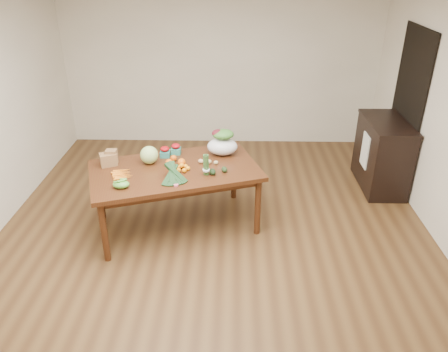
{
  "coord_description": "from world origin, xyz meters",
  "views": [
    {
      "loc": [
        0.21,
        -3.94,
        2.91
      ],
      "look_at": [
        0.12,
        0.0,
        0.87
      ],
      "focal_mm": 35.0,
      "sensor_mm": 36.0,
      "label": 1
    }
  ],
  "objects_px": {
    "asparagus_bundle": "(206,165)",
    "kale_bunch": "(174,175)",
    "dining_table": "(176,198)",
    "salad_bag": "(222,143)",
    "mandarin_cluster": "(182,167)",
    "cabinet": "(382,154)",
    "paper_bag": "(108,158)",
    "cabbage": "(149,155)"
  },
  "relations": [
    {
      "from": "mandarin_cluster",
      "to": "cabinet",
      "type": "bearing_deg",
      "value": 22.9
    },
    {
      "from": "kale_bunch",
      "to": "dining_table",
      "type": "bearing_deg",
      "value": 77.84
    },
    {
      "from": "dining_table",
      "to": "kale_bunch",
      "type": "distance_m",
      "value": 0.55
    },
    {
      "from": "cabbage",
      "to": "asparagus_bundle",
      "type": "distance_m",
      "value": 0.72
    },
    {
      "from": "asparagus_bundle",
      "to": "kale_bunch",
      "type": "bearing_deg",
      "value": -172.72
    },
    {
      "from": "cabinet",
      "to": "kale_bunch",
      "type": "height_order",
      "value": "cabinet"
    },
    {
      "from": "salad_bag",
      "to": "paper_bag",
      "type": "bearing_deg",
      "value": -165.57
    },
    {
      "from": "paper_bag",
      "to": "dining_table",
      "type": "bearing_deg",
      "value": -5.28
    },
    {
      "from": "dining_table",
      "to": "paper_bag",
      "type": "xyz_separation_m",
      "value": [
        -0.75,
        0.07,
        0.46
      ]
    },
    {
      "from": "cabbage",
      "to": "salad_bag",
      "type": "bearing_deg",
      "value": 17.9
    },
    {
      "from": "cabbage",
      "to": "kale_bunch",
      "type": "xyz_separation_m",
      "value": [
        0.33,
        -0.44,
        -0.02
      ]
    },
    {
      "from": "paper_bag",
      "to": "asparagus_bundle",
      "type": "bearing_deg",
      "value": -11.25
    },
    {
      "from": "paper_bag",
      "to": "salad_bag",
      "type": "relative_size",
      "value": 0.68
    },
    {
      "from": "cabbage",
      "to": "asparagus_bundle",
      "type": "xyz_separation_m",
      "value": [
        0.66,
        -0.28,
        0.02
      ]
    },
    {
      "from": "kale_bunch",
      "to": "salad_bag",
      "type": "relative_size",
      "value": 1.11
    },
    {
      "from": "asparagus_bundle",
      "to": "salad_bag",
      "type": "distance_m",
      "value": 0.57
    },
    {
      "from": "dining_table",
      "to": "kale_bunch",
      "type": "bearing_deg",
      "value": -102.16
    },
    {
      "from": "kale_bunch",
      "to": "salad_bag",
      "type": "xyz_separation_m",
      "value": [
        0.49,
        0.71,
        0.06
      ]
    },
    {
      "from": "cabinet",
      "to": "paper_bag",
      "type": "distance_m",
      "value": 3.57
    },
    {
      "from": "dining_table",
      "to": "mandarin_cluster",
      "type": "height_order",
      "value": "mandarin_cluster"
    },
    {
      "from": "paper_bag",
      "to": "kale_bunch",
      "type": "bearing_deg",
      "value": -25.8
    },
    {
      "from": "mandarin_cluster",
      "to": "salad_bag",
      "type": "xyz_separation_m",
      "value": [
        0.44,
        0.43,
        0.1
      ]
    },
    {
      "from": "cabbage",
      "to": "kale_bunch",
      "type": "height_order",
      "value": "cabbage"
    },
    {
      "from": "asparagus_bundle",
      "to": "salad_bag",
      "type": "relative_size",
      "value": 0.7
    },
    {
      "from": "kale_bunch",
      "to": "cabinet",
      "type": "bearing_deg",
      "value": 9.07
    },
    {
      "from": "cabinet",
      "to": "mandarin_cluster",
      "type": "height_order",
      "value": "cabinet"
    },
    {
      "from": "dining_table",
      "to": "cabbage",
      "type": "xyz_separation_m",
      "value": [
        -0.3,
        0.13,
        0.48
      ]
    },
    {
      "from": "dining_table",
      "to": "kale_bunch",
      "type": "relative_size",
      "value": 4.61
    },
    {
      "from": "kale_bunch",
      "to": "asparagus_bundle",
      "type": "xyz_separation_m",
      "value": [
        0.33,
        0.16,
        0.05
      ]
    },
    {
      "from": "kale_bunch",
      "to": "salad_bag",
      "type": "bearing_deg",
      "value": 36.99
    },
    {
      "from": "asparagus_bundle",
      "to": "dining_table",
      "type": "bearing_deg",
      "value": 138.78
    },
    {
      "from": "mandarin_cluster",
      "to": "salad_bag",
      "type": "distance_m",
      "value": 0.62
    },
    {
      "from": "kale_bunch",
      "to": "asparagus_bundle",
      "type": "relative_size",
      "value": 1.6
    },
    {
      "from": "dining_table",
      "to": "paper_bag",
      "type": "bearing_deg",
      "value": 156.26
    },
    {
      "from": "cabbage",
      "to": "asparagus_bundle",
      "type": "relative_size",
      "value": 0.82
    },
    {
      "from": "kale_bunch",
      "to": "paper_bag",
      "type": "bearing_deg",
      "value": 135.74
    },
    {
      "from": "paper_bag",
      "to": "asparagus_bundle",
      "type": "xyz_separation_m",
      "value": [
        1.12,
        -0.22,
        0.04
      ]
    },
    {
      "from": "cabbage",
      "to": "kale_bunch",
      "type": "bearing_deg",
      "value": -52.97
    },
    {
      "from": "cabbage",
      "to": "mandarin_cluster",
      "type": "distance_m",
      "value": 0.42
    },
    {
      "from": "paper_bag",
      "to": "cabbage",
      "type": "distance_m",
      "value": 0.46
    },
    {
      "from": "mandarin_cluster",
      "to": "asparagus_bundle",
      "type": "relative_size",
      "value": 0.72
    },
    {
      "from": "cabinet",
      "to": "salad_bag",
      "type": "height_order",
      "value": "salad_bag"
    }
  ]
}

